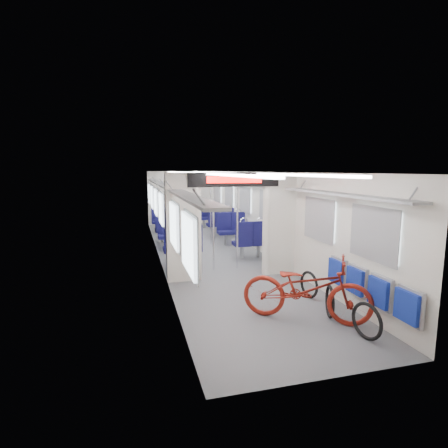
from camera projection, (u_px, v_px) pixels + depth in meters
name	position (u px, v px, depth m)	size (l,w,h in m)	color
carriage	(214.00, 202.00, 9.22)	(12.00, 12.02, 2.31)	#515456
bicycle	(306.00, 288.00, 5.44)	(0.70, 2.00, 1.05)	maroon
flip_bench	(368.00, 286.00, 5.37)	(0.12, 2.08, 0.49)	gray
bike_hoop_a	(367.00, 323.00, 4.86)	(0.54, 0.54, 0.05)	black
bike_hoop_b	(330.00, 303.00, 5.60)	(0.53, 0.53, 0.05)	black
bike_hoop_c	(309.00, 286.00, 6.47)	(0.51, 0.51, 0.05)	black
seat_bay_near_left	(178.00, 236.00, 9.54)	(0.94, 2.21, 1.14)	#0F0E3E
seat_bay_near_right	(241.00, 232.00, 10.22)	(0.93, 2.16, 1.13)	#0F0E3E
seat_bay_far_left	(167.00, 221.00, 12.38)	(0.96, 2.30, 1.17)	#0F0E3E
seat_bay_far_right	(214.00, 217.00, 13.43)	(0.93, 2.18, 1.13)	#0F0E3E
stanchion_near_left	(214.00, 222.00, 8.14)	(0.04, 0.04, 2.30)	silver
stanchion_near_right	(237.00, 221.00, 8.28)	(0.04, 0.04, 2.30)	silver
stanchion_far_left	(191.00, 207.00, 11.44)	(0.04, 0.04, 2.30)	silver
stanchion_far_right	(211.00, 208.00, 11.07)	(0.04, 0.04, 2.30)	silver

